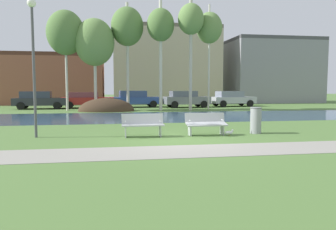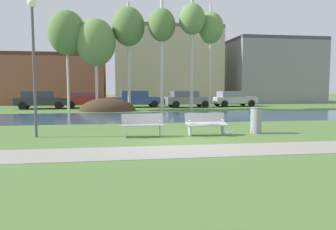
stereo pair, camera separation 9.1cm
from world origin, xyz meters
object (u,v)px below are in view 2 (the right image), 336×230
at_px(streetlamp, 33,45).
at_px(bench_right, 206,123).
at_px(trash_bin, 256,120).
at_px(parked_hatch_third_blue, 137,99).
at_px(parked_suv_fifth_silver, 233,98).
at_px(parked_sedan_second_red, 88,99).
at_px(parked_wagon_fourth_grey, 187,99).
at_px(seagull, 229,132).
at_px(bench_left, 143,124).
at_px(parked_van_nearest_dark, 41,100).

bearing_deg(streetlamp, bench_right, -4.11).
height_order(bench_right, trash_bin, trash_bin).
bearing_deg(parked_hatch_third_blue, parked_suv_fifth_silver, -1.18).
distance_m(parked_sedan_second_red, parked_hatch_third_blue, 4.43).
height_order(parked_wagon_fourth_grey, parked_suv_fifth_silver, parked_wagon_fourth_grey).
distance_m(seagull, parked_suv_fifth_silver, 19.48).
bearing_deg(trash_bin, bench_left, -178.12).
xyz_separation_m(bench_left, trash_bin, (4.62, 0.15, 0.08)).
distance_m(trash_bin, parked_sedan_second_red, 19.58).
bearing_deg(bench_right, trash_bin, 4.04).
distance_m(trash_bin, seagull, 1.42).
relative_size(bench_right, trash_bin, 1.50).
distance_m(streetlamp, parked_sedan_second_red, 17.66).
height_order(bench_left, parked_sedan_second_red, parked_sedan_second_red).
height_order(bench_left, parked_hatch_third_blue, parked_hatch_third_blue).
xyz_separation_m(bench_right, parked_hatch_third_blue, (-1.67, 18.14, 0.33)).
height_order(seagull, parked_wagon_fourth_grey, parked_wagon_fourth_grey).
relative_size(parked_hatch_third_blue, parked_suv_fifth_silver, 1.03).
distance_m(bench_left, parked_van_nearest_dark, 18.69).
height_order(trash_bin, seagull, trash_bin).
distance_m(parked_wagon_fourth_grey, parked_suv_fifth_silver, 4.84).
xyz_separation_m(streetlamp, parked_wagon_fourth_grey, (9.37, 16.58, -2.63)).
bearing_deg(streetlamp, trash_bin, -2.08).
distance_m(trash_bin, parked_wagon_fourth_grey, 16.92).
xyz_separation_m(parked_sedan_second_red, parked_wagon_fourth_grey, (9.00, -0.87, 0.04)).
relative_size(parked_sedan_second_red, parked_wagon_fourth_grey, 1.12).
xyz_separation_m(bench_right, streetlamp, (-6.46, 0.46, 2.96)).
bearing_deg(parked_sedan_second_red, parked_suv_fifth_silver, 0.11).
bearing_deg(bench_right, parked_van_nearest_dark, 120.27).
bearing_deg(parked_suv_fifth_silver, bench_left, -119.49).
bearing_deg(parked_van_nearest_dark, parked_sedan_second_red, 11.64).
height_order(parked_sedan_second_red, parked_wagon_fourth_grey, parked_wagon_fourth_grey).
xyz_separation_m(bench_right, parked_suv_fifth_silver, (7.67, 17.94, 0.31)).
height_order(bench_left, parked_wagon_fourth_grey, parked_wagon_fourth_grey).
relative_size(bench_right, parked_hatch_third_blue, 0.36).
xyz_separation_m(parked_sedan_second_red, parked_suv_fifth_silver, (13.77, 0.03, 0.02)).
height_order(seagull, parked_hatch_third_blue, parked_hatch_third_blue).
height_order(bench_left, parked_suv_fifth_silver, parked_suv_fifth_silver).
distance_m(parked_van_nearest_dark, parked_wagon_fourth_grey, 12.90).
distance_m(trash_bin, streetlamp, 9.08).
bearing_deg(parked_sedan_second_red, parked_wagon_fourth_grey, -5.51).
relative_size(trash_bin, parked_hatch_third_blue, 0.24).
xyz_separation_m(bench_right, parked_wagon_fourth_grey, (2.91, 17.05, 0.33)).
relative_size(bench_right, parked_van_nearest_dark, 0.36).
bearing_deg(parked_suv_fifth_silver, parked_sedan_second_red, -179.89).
relative_size(bench_left, bench_right, 1.00).
height_order(streetlamp, parked_sedan_second_red, streetlamp).
relative_size(bench_left, parked_sedan_second_red, 0.34).
relative_size(parked_sedan_second_red, parked_suv_fifth_silver, 1.11).
relative_size(streetlamp, parked_van_nearest_dark, 1.14).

